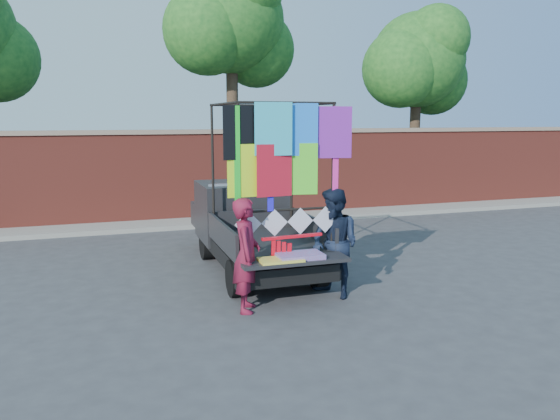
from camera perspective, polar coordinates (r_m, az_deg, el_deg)
name	(u,v)px	position (r m, az deg, el deg)	size (l,w,h in m)	color
ground	(288,290)	(9.54, 0.87, -8.40)	(90.00, 90.00, 0.00)	#38383A
brick_wall	(209,174)	(15.93, -7.40, 3.73)	(30.00, 0.45, 2.61)	#95382B
curb	(215,221)	(15.44, -6.81, -1.20)	(30.00, 1.20, 0.12)	gray
tree_mid	(233,25)	(17.37, -4.98, 18.73)	(4.20, 3.30, 7.73)	#38281C
tree_right	(419,64)	(19.79, 14.34, 14.60)	(4.20, 3.30, 6.62)	#38281C
pickup_truck	(247,224)	(11.13, -3.44, -1.49)	(2.02, 5.09, 3.20)	black
woman	(247,255)	(8.37, -3.52, -4.73)	(0.64, 0.42, 1.76)	maroon
man	(335,243)	(9.04, 5.74, -3.48)	(0.88, 0.69, 1.82)	black
streamer_bundle	(286,250)	(8.63, 0.61, -4.21)	(1.03, 0.14, 0.70)	red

